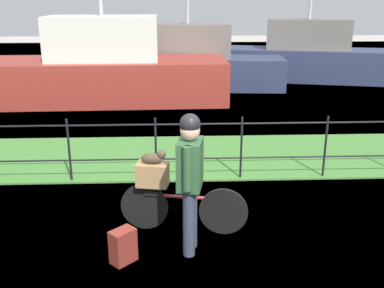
{
  "coord_description": "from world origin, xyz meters",
  "views": [
    {
      "loc": [
        -0.4,
        -4.47,
        2.9
      ],
      "look_at": [
        -0.15,
        1.55,
        0.9
      ],
      "focal_mm": 42.03,
      "sensor_mm": 36.0,
      "label": 1
    }
  ],
  "objects_px": {
    "wooden_crate": "(153,174)",
    "moored_boat_mid": "(105,71)",
    "cyclist_person": "(190,172)",
    "moored_boat_near": "(306,58)",
    "bicycle_main": "(182,207)",
    "moored_boat_far": "(188,65)",
    "backpack_on_paving": "(123,246)",
    "terrier_dog": "(154,158)"
  },
  "relations": [
    {
      "from": "wooden_crate",
      "to": "moored_boat_mid",
      "type": "xyz_separation_m",
      "value": [
        -1.65,
        7.55,
        0.11
      ]
    },
    {
      "from": "cyclist_person",
      "to": "moored_boat_near",
      "type": "xyz_separation_m",
      "value": [
        4.55,
        11.13,
        -0.22
      ]
    },
    {
      "from": "bicycle_main",
      "to": "moored_boat_far",
      "type": "bearing_deg",
      "value": 87.57
    },
    {
      "from": "moored_boat_near",
      "to": "wooden_crate",
      "type": "bearing_deg",
      "value": -115.28
    },
    {
      "from": "backpack_on_paving",
      "to": "moored_boat_near",
      "type": "relative_size",
      "value": 0.06
    },
    {
      "from": "cyclist_person",
      "to": "backpack_on_paving",
      "type": "distance_m",
      "value": 1.13
    },
    {
      "from": "bicycle_main",
      "to": "terrier_dog",
      "type": "distance_m",
      "value": 0.74
    },
    {
      "from": "moored_boat_near",
      "to": "moored_boat_mid",
      "type": "distance_m",
      "value": 7.32
    },
    {
      "from": "moored_boat_far",
      "to": "terrier_dog",
      "type": "bearing_deg",
      "value": -94.51
    },
    {
      "from": "bicycle_main",
      "to": "moored_boat_near",
      "type": "xyz_separation_m",
      "value": [
        4.64,
        10.66,
        0.46
      ]
    },
    {
      "from": "moored_boat_near",
      "to": "moored_boat_mid",
      "type": "height_order",
      "value": "moored_boat_mid"
    },
    {
      "from": "wooden_crate",
      "to": "moored_boat_far",
      "type": "height_order",
      "value": "moored_boat_far"
    },
    {
      "from": "bicycle_main",
      "to": "moored_boat_far",
      "type": "height_order",
      "value": "moored_boat_far"
    },
    {
      "from": "wooden_crate",
      "to": "cyclist_person",
      "type": "distance_m",
      "value": 0.74
    },
    {
      "from": "backpack_on_paving",
      "to": "moored_boat_mid",
      "type": "xyz_separation_m",
      "value": [
        -1.33,
        8.3,
        0.67
      ]
    },
    {
      "from": "bicycle_main",
      "to": "wooden_crate",
      "type": "bearing_deg",
      "value": 169.68
    },
    {
      "from": "moored_boat_near",
      "to": "moored_boat_mid",
      "type": "xyz_separation_m",
      "value": [
        -6.65,
        -3.05,
        0.08
      ]
    },
    {
      "from": "backpack_on_paving",
      "to": "moored_boat_near",
      "type": "xyz_separation_m",
      "value": [
        5.32,
        11.35,
        0.59
      ]
    },
    {
      "from": "terrier_dog",
      "to": "wooden_crate",
      "type": "bearing_deg",
      "value": 169.68
    },
    {
      "from": "bicycle_main",
      "to": "wooden_crate",
      "type": "relative_size",
      "value": 4.14
    },
    {
      "from": "bicycle_main",
      "to": "backpack_on_paving",
      "type": "height_order",
      "value": "bicycle_main"
    },
    {
      "from": "bicycle_main",
      "to": "cyclist_person",
      "type": "xyz_separation_m",
      "value": [
        0.09,
        -0.47,
        0.67
      ]
    },
    {
      "from": "cyclist_person",
      "to": "backpack_on_paving",
      "type": "xyz_separation_m",
      "value": [
        -0.77,
        -0.21,
        -0.8
      ]
    },
    {
      "from": "terrier_dog",
      "to": "backpack_on_paving",
      "type": "bearing_deg",
      "value": -114.68
    },
    {
      "from": "wooden_crate",
      "to": "moored_boat_near",
      "type": "height_order",
      "value": "moored_boat_near"
    },
    {
      "from": "wooden_crate",
      "to": "moored_boat_far",
      "type": "xyz_separation_m",
      "value": [
        0.76,
        9.37,
        -0.01
      ]
    },
    {
      "from": "backpack_on_paving",
      "to": "moored_boat_near",
      "type": "bearing_deg",
      "value": -159.42
    },
    {
      "from": "terrier_dog",
      "to": "cyclist_person",
      "type": "bearing_deg",
      "value": -51.49
    },
    {
      "from": "wooden_crate",
      "to": "terrier_dog",
      "type": "distance_m",
      "value": 0.23
    },
    {
      "from": "backpack_on_paving",
      "to": "moored_boat_far",
      "type": "bearing_deg",
      "value": -140.4
    },
    {
      "from": "wooden_crate",
      "to": "moored_boat_near",
      "type": "distance_m",
      "value": 11.72
    },
    {
      "from": "backpack_on_paving",
      "to": "moored_boat_far",
      "type": "height_order",
      "value": "moored_boat_far"
    },
    {
      "from": "wooden_crate",
      "to": "cyclist_person",
      "type": "bearing_deg",
      "value": -50.15
    },
    {
      "from": "terrier_dog",
      "to": "moored_boat_mid",
      "type": "xyz_separation_m",
      "value": [
        -1.67,
        7.55,
        -0.12
      ]
    },
    {
      "from": "terrier_dog",
      "to": "moored_boat_far",
      "type": "height_order",
      "value": "moored_boat_far"
    },
    {
      "from": "moored_boat_near",
      "to": "moored_boat_far",
      "type": "height_order",
      "value": "moored_boat_near"
    },
    {
      "from": "bicycle_main",
      "to": "terrier_dog",
      "type": "xyz_separation_m",
      "value": [
        -0.34,
        0.06,
        0.66
      ]
    },
    {
      "from": "backpack_on_paving",
      "to": "terrier_dog",
      "type": "bearing_deg",
      "value": -158.97
    },
    {
      "from": "terrier_dog",
      "to": "moored_boat_near",
      "type": "xyz_separation_m",
      "value": [
        4.98,
        10.6,
        -0.2
      ]
    },
    {
      "from": "moored_boat_far",
      "to": "bicycle_main",
      "type": "bearing_deg",
      "value": -92.43
    },
    {
      "from": "cyclist_person",
      "to": "terrier_dog",
      "type": "bearing_deg",
      "value": 128.51
    },
    {
      "from": "wooden_crate",
      "to": "backpack_on_paving",
      "type": "height_order",
      "value": "wooden_crate"
    }
  ]
}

